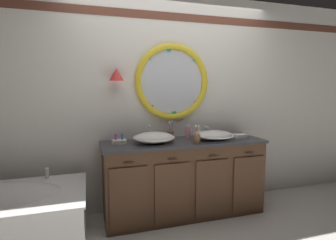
# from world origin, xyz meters

# --- Properties ---
(ground_plane) EXTENTS (14.00, 14.00, 0.00)m
(ground_plane) POSITION_xyz_m (0.00, 0.00, 0.00)
(ground_plane) COLOR silver
(back_wall_assembly) EXTENTS (6.40, 0.26, 2.60)m
(back_wall_assembly) POSITION_xyz_m (-0.00, 0.59, 1.32)
(back_wall_assembly) COLOR silver
(back_wall_assembly) RESTS_ON ground_plane
(vanity_counter) EXTENTS (1.87, 0.59, 0.88)m
(vanity_counter) POSITION_xyz_m (0.07, 0.27, 0.44)
(vanity_counter) COLOR brown
(vanity_counter) RESTS_ON ground_plane
(sink_basin_left) EXTENTS (0.46, 0.46, 0.12)m
(sink_basin_left) POSITION_xyz_m (-0.29, 0.25, 0.94)
(sink_basin_left) COLOR white
(sink_basin_left) RESTS_ON vanity_counter
(sink_basin_right) EXTENTS (0.48, 0.48, 0.10)m
(sink_basin_right) POSITION_xyz_m (0.44, 0.25, 0.93)
(sink_basin_right) COLOR white
(sink_basin_right) RESTS_ON vanity_counter
(faucet_set_left) EXTENTS (0.23, 0.13, 0.17)m
(faucet_set_left) POSITION_xyz_m (-0.29, 0.47, 0.95)
(faucet_set_left) COLOR silver
(faucet_set_left) RESTS_ON vanity_counter
(faucet_set_right) EXTENTS (0.24, 0.12, 0.13)m
(faucet_set_right) POSITION_xyz_m (0.44, 0.47, 0.93)
(faucet_set_right) COLOR silver
(faucet_set_right) RESTS_ON vanity_counter
(toothbrush_holder_left) EXTENTS (0.08, 0.08, 0.22)m
(toothbrush_holder_left) POSITION_xyz_m (-0.04, 0.45, 0.94)
(toothbrush_holder_left) COLOR #996647
(toothbrush_holder_left) RESTS_ON vanity_counter
(toothbrush_holder_right) EXTENTS (0.09, 0.09, 0.21)m
(toothbrush_holder_right) POSITION_xyz_m (0.15, 0.10, 0.93)
(toothbrush_holder_right) COLOR #996647
(toothbrush_holder_right) RESTS_ON vanity_counter
(soap_dispenser) EXTENTS (0.06, 0.06, 0.17)m
(soap_dispenser) POSITION_xyz_m (0.16, 0.37, 0.96)
(soap_dispenser) COLOR pink
(soap_dispenser) RESTS_ON vanity_counter
(folded_hand_towel) EXTENTS (0.17, 0.14, 0.04)m
(folded_hand_towel) POSITION_xyz_m (0.80, 0.26, 0.90)
(folded_hand_towel) COLOR white
(folded_hand_towel) RESTS_ON vanity_counter
(toiletry_basket) EXTENTS (0.15, 0.12, 0.11)m
(toiletry_basket) POSITION_xyz_m (-0.66, 0.32, 0.91)
(toiletry_basket) COLOR beige
(toiletry_basket) RESTS_ON vanity_counter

